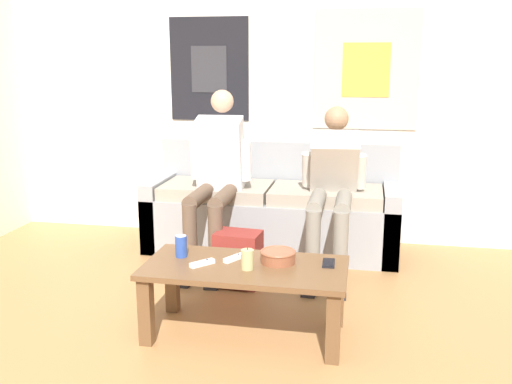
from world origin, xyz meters
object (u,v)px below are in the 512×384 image
coffee_table (245,278)px  drink_can_blue (181,246)px  game_controller_near_right (234,258)px  person_seated_teen (332,182)px  game_controller_near_left (202,263)px  cell_phone (329,263)px  ceramic_bowl (278,256)px  backpack (238,260)px  person_seated_adult (216,172)px  couch (272,212)px  pillar_candle (247,259)px

coffee_table → drink_can_blue: (-0.38, 0.06, 0.14)m
game_controller_near_right → person_seated_teen: bearing=66.9°
game_controller_near_right → coffee_table: bearing=-42.2°
person_seated_teen → game_controller_near_left: bearing=-117.1°
game_controller_near_left → cell_phone: (0.67, 0.15, -0.01)m
ceramic_bowl → game_controller_near_left: size_ratio=1.51×
coffee_table → drink_can_blue: drink_can_blue is taller
backpack → ceramic_bowl: size_ratio=1.87×
ceramic_bowl → game_controller_near_right: size_ratio=1.39×
person_seated_adult → game_controller_near_left: (0.23, -1.16, -0.27)m
ceramic_bowl → game_controller_near_right: (-0.24, -0.01, -0.03)m
person_seated_adult → drink_can_blue: size_ratio=10.19×
ceramic_bowl → drink_can_blue: bearing=-178.6°
person_seated_teen → couch: bearing=145.9°
person_seated_teen → game_controller_near_right: bearing=-113.1°
person_seated_adult → ceramic_bowl: 1.23m
person_seated_adult → pillar_candle: person_seated_adult is taller
game_controller_near_left → game_controller_near_right: bearing=36.9°
coffee_table → ceramic_bowl: size_ratio=5.58×
coffee_table → backpack: 0.72m
coffee_table → backpack: size_ratio=2.98×
person_seated_adult → backpack: person_seated_adult is taller
pillar_candle → cell_phone: 0.45m
ceramic_bowl → pillar_candle: pillar_candle is taller
ceramic_bowl → game_controller_near_left: ceramic_bowl is taller
cell_phone → pillar_candle: bearing=-159.2°
couch → person_seated_adult: bearing=-134.0°
cell_phone → coffee_table: bearing=-166.7°
backpack → person_seated_teen: bearing=39.0°
person_seated_adult → person_seated_teen: (0.84, 0.04, -0.05)m
person_seated_adult → drink_can_blue: person_seated_adult is taller
couch → game_controller_near_right: 1.42m
drink_can_blue → game_controller_near_right: size_ratio=0.88×
game_controller_near_left → game_controller_near_right: (0.15, 0.11, 0.00)m
couch → person_seated_adult: size_ratio=1.55×
ceramic_bowl → cell_phone: (0.27, 0.03, -0.03)m
backpack → game_controller_near_right: bearing=-78.8°
drink_can_blue → cell_phone: size_ratio=0.90×
game_controller_near_right → person_seated_adult: bearing=109.9°
backpack → pillar_candle: pillar_candle is taller
ceramic_bowl → couch: bearing=100.7°
person_seated_teen → drink_can_blue: (-0.77, -1.09, -0.17)m
drink_can_blue → game_controller_near_left: bearing=-35.7°
drink_can_blue → game_controller_near_left: drink_can_blue is taller
ceramic_bowl → game_controller_near_right: ceramic_bowl is taller
backpack → drink_can_blue: (-0.18, -0.61, 0.29)m
ceramic_bowl → cell_phone: size_ratio=1.42×
drink_can_blue → pillar_candle: bearing=-16.4°
ceramic_bowl → person_seated_teen: bearing=78.4°
person_seated_teen → pillar_candle: bearing=-106.7°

